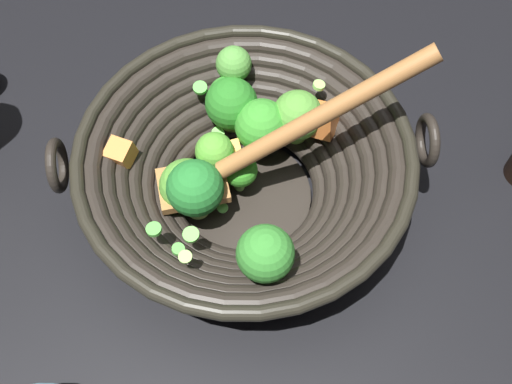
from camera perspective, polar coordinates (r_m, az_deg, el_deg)
The scene contains 2 objects.
ground_plane at distance 0.66m, azimuth -0.95°, elevation -0.63°, with size 4.00×4.00×0.00m, color black.
wok at distance 0.61m, azimuth -1.11°, elevation 2.45°, with size 0.34×0.34×0.20m.
Camera 1 is at (-0.26, 0.20, 0.57)m, focal length 42.25 mm.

